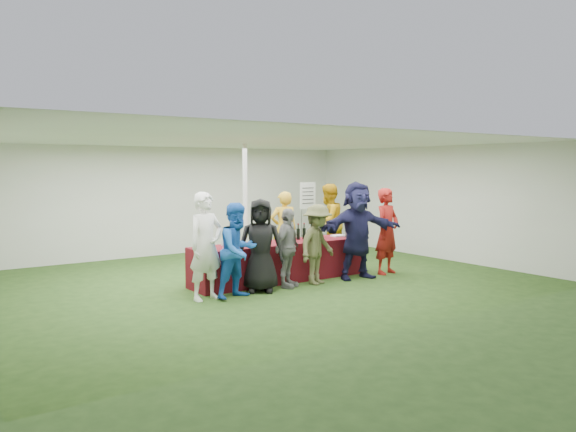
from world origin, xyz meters
TOP-DOWN VIEW (x-y plane):
  - ground at (0.00, 0.00)m, footprint 60.00×60.00m
  - tent at (0.50, 1.20)m, footprint 10.00×10.00m
  - serving_table at (0.36, -0.33)m, footprint 3.60×0.80m
  - wine_bottles at (1.06, -0.19)m, footprint 0.94×0.15m
  - wine_glasses at (-0.49, -0.60)m, footprint 1.20×0.13m
  - water_bottle at (0.46, -0.25)m, footprint 0.07×0.07m
  - bar_towel at (1.88, -0.28)m, footprint 0.25×0.18m
  - dump_bucket at (1.99, -0.55)m, footprint 0.23×0.23m
  - wine_list_sign at (3.23, 2.57)m, footprint 0.50×0.03m
  - staff_pourer at (1.28, 0.86)m, footprint 0.70×0.56m
  - staff_back at (2.68, 1.03)m, footprint 1.02×0.88m
  - customer_0 at (-1.52, -0.93)m, footprint 0.72×0.55m
  - customer_1 at (-1.02, -1.12)m, footprint 0.90×0.77m
  - customer_2 at (-0.46, -0.94)m, footprint 0.96×0.88m
  - customer_3 at (0.12, -0.94)m, footprint 0.91×0.74m
  - customer_4 at (0.76, -1.01)m, footprint 1.11×0.86m
  - customer_5 at (1.73, -1.04)m, footprint 1.85×0.85m
  - customer_6 at (2.58, -1.01)m, footprint 0.72×0.55m

SIDE VIEW (x-z plane):
  - ground at x=0.00m, z-range 0.00..0.00m
  - serving_table at x=0.36m, z-range 0.00..0.75m
  - customer_3 at x=0.12m, z-range 0.00..1.45m
  - customer_4 at x=0.76m, z-range 0.00..1.51m
  - bar_towel at x=1.88m, z-range 0.75..0.78m
  - customer_1 at x=-1.02m, z-range 0.00..1.61m
  - customer_2 at x=-0.46m, z-range 0.00..1.65m
  - staff_pourer at x=1.28m, z-range 0.00..1.67m
  - dump_bucket at x=1.99m, z-range 0.75..0.93m
  - water_bottle at x=0.46m, z-range 0.74..0.97m
  - wine_glasses at x=-0.49m, z-range 0.78..0.94m
  - wine_bottles at x=1.06m, z-range 0.71..1.03m
  - customer_6 at x=2.58m, z-range 0.00..1.77m
  - customer_0 at x=-1.52m, z-range 0.00..1.79m
  - staff_back at x=2.68m, z-range 0.00..1.81m
  - customer_5 at x=1.73m, z-range 0.00..1.92m
  - wine_list_sign at x=3.23m, z-range 0.42..2.22m
  - tent at x=0.50m, z-range -3.65..6.35m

